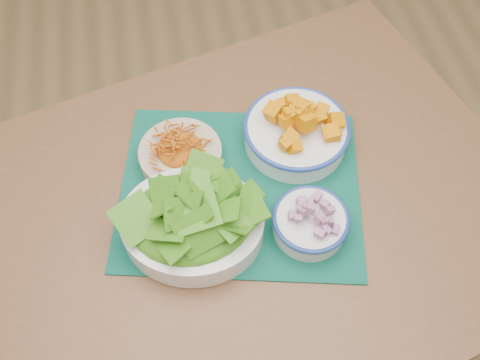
{
  "coord_description": "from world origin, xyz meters",
  "views": [
    {
      "loc": [
        -0.35,
        -0.46,
        1.68
      ],
      "look_at": [
        -0.25,
        0.11,
        0.78
      ],
      "focal_mm": 40.0,
      "sensor_mm": 36.0,
      "label": 1
    }
  ],
  "objects_px": {
    "squash_bowl": "(297,127)",
    "lettuce_bowl": "(192,219)",
    "placemat": "(240,188)",
    "carrot_bowl": "(180,152)",
    "table": "(212,242)",
    "onion_bowl": "(310,221)"
  },
  "relations": [
    {
      "from": "table",
      "to": "placemat",
      "type": "xyz_separation_m",
      "value": [
        0.07,
        0.07,
        0.09
      ]
    },
    {
      "from": "placemat",
      "to": "squash_bowl",
      "type": "height_order",
      "value": "squash_bowl"
    },
    {
      "from": "table",
      "to": "onion_bowl",
      "type": "relative_size",
      "value": 9.65
    },
    {
      "from": "placemat",
      "to": "carrot_bowl",
      "type": "xyz_separation_m",
      "value": [
        -0.11,
        0.09,
        0.03
      ]
    },
    {
      "from": "placemat",
      "to": "squash_bowl",
      "type": "distance_m",
      "value": 0.18
    },
    {
      "from": "squash_bowl",
      "to": "table",
      "type": "bearing_deg",
      "value": -142.69
    },
    {
      "from": "lettuce_bowl",
      "to": "table",
      "type": "bearing_deg",
      "value": 39.66
    },
    {
      "from": "squash_bowl",
      "to": "lettuce_bowl",
      "type": "bearing_deg",
      "value": -144.1
    },
    {
      "from": "placemat",
      "to": "onion_bowl",
      "type": "bearing_deg",
      "value": -33.22
    },
    {
      "from": "carrot_bowl",
      "to": "onion_bowl",
      "type": "height_order",
      "value": "onion_bowl"
    },
    {
      "from": "placemat",
      "to": "lettuce_bowl",
      "type": "height_order",
      "value": "lettuce_bowl"
    },
    {
      "from": "squash_bowl",
      "to": "lettuce_bowl",
      "type": "xyz_separation_m",
      "value": [
        -0.24,
        -0.18,
        0.0
      ]
    },
    {
      "from": "carrot_bowl",
      "to": "onion_bowl",
      "type": "relative_size",
      "value": 1.22
    },
    {
      "from": "table",
      "to": "onion_bowl",
      "type": "height_order",
      "value": "onion_bowl"
    },
    {
      "from": "placemat",
      "to": "carrot_bowl",
      "type": "height_order",
      "value": "carrot_bowl"
    },
    {
      "from": "carrot_bowl",
      "to": "squash_bowl",
      "type": "xyz_separation_m",
      "value": [
        0.25,
        0.01,
        0.02
      ]
    },
    {
      "from": "table",
      "to": "carrot_bowl",
      "type": "height_order",
      "value": "carrot_bowl"
    },
    {
      "from": "placemat",
      "to": "carrot_bowl",
      "type": "distance_m",
      "value": 0.14
    },
    {
      "from": "carrot_bowl",
      "to": "onion_bowl",
      "type": "xyz_separation_m",
      "value": [
        0.22,
        -0.21,
        0.0
      ]
    },
    {
      "from": "table",
      "to": "lettuce_bowl",
      "type": "height_order",
      "value": "lettuce_bowl"
    },
    {
      "from": "table",
      "to": "squash_bowl",
      "type": "height_order",
      "value": "squash_bowl"
    },
    {
      "from": "placemat",
      "to": "onion_bowl",
      "type": "distance_m",
      "value": 0.17
    }
  ]
}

